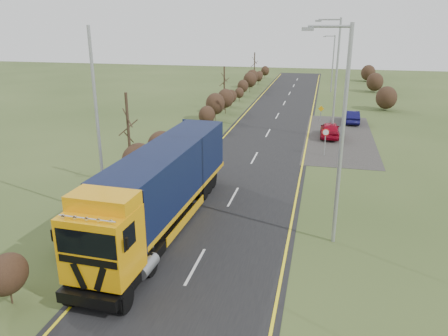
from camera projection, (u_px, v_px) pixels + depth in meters
ground at (217, 226)px, 22.49m from camera, size 160.00×160.00×0.00m
road at (250, 166)px, 31.72m from camera, size 8.00×120.00×0.02m
layby at (339, 137)px, 39.57m from camera, size 6.00×18.00×0.02m
lane_markings at (249, 167)px, 31.43m from camera, size 7.52×116.00×0.01m
hedgerow at (161, 148)px, 30.53m from camera, size 2.24×102.04×6.05m
lorry at (161, 185)px, 21.60m from camera, size 2.96×14.96×4.15m
car_red_hatchback at (330, 130)px, 39.30m from camera, size 1.70×4.15×1.41m
car_blue_sedan at (352, 117)px, 44.83m from camera, size 1.45×3.93×1.28m
streetlight_near at (340, 129)px, 19.22m from camera, size 2.12×0.20×10.00m
streetlight_mid at (335, 74)px, 37.53m from camera, size 2.18×0.21×10.29m
streetlight_far at (332, 61)px, 63.00m from camera, size 1.72×0.18×8.06m
left_pole at (98, 127)px, 22.10m from camera, size 0.16×0.16×9.86m
speed_sign at (325, 137)px, 33.73m from camera, size 0.60×0.10×2.18m
warning_board at (321, 112)px, 45.53m from camera, size 0.62×0.11×1.64m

